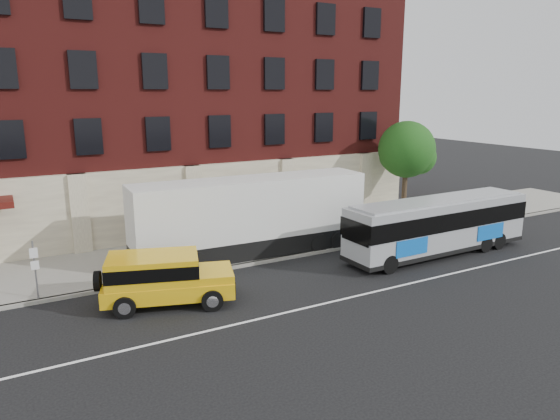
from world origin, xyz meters
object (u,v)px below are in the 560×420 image
street_tree (407,152)px  yellow_suv (162,276)px  shipping_container (251,218)px  sign_pole (35,267)px  city_bus (438,224)px

street_tree → yellow_suv: (-17.77, -5.95, -3.25)m
yellow_suv → shipping_container: size_ratio=0.45×
street_tree → sign_pole: bearing=-171.4°
city_bus → shipping_container: (-8.37, 4.38, 0.36)m
city_bus → sign_pole: bearing=170.2°
shipping_container → sign_pole: bearing=-173.1°
yellow_suv → shipping_container: 6.91m
yellow_suv → street_tree: bearing=18.5°
street_tree → city_bus: (-3.70, -6.51, -2.81)m
sign_pole → yellow_suv: 5.01m
yellow_suv → shipping_container: shipping_container is taller
sign_pole → shipping_container: 10.06m
street_tree → shipping_container: bearing=-170.0°
street_tree → shipping_container: street_tree is taller
sign_pole → shipping_container: (9.97, 1.21, 0.51)m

